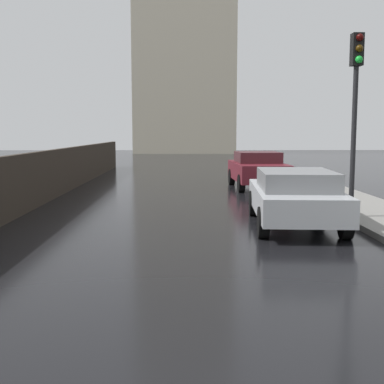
% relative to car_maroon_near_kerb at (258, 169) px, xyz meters
% --- Properties ---
extents(car_maroon_near_kerb, '(2.02, 4.17, 1.42)m').
position_rel_car_maroon_near_kerb_xyz_m(car_maroon_near_kerb, '(0.00, 0.00, 0.00)').
color(car_maroon_near_kerb, maroon).
rests_on(car_maroon_near_kerb, ground).
extents(car_silver_far_ahead, '(2.14, 4.42, 1.32)m').
position_rel_car_maroon_near_kerb_xyz_m(car_silver_far_ahead, '(-0.33, -8.05, -0.03)').
color(car_silver_far_ahead, '#B2B5BA').
rests_on(car_silver_far_ahead, ground).
extents(traffic_light, '(0.26, 0.39, 4.35)m').
position_rel_car_maroon_near_kerb_xyz_m(traffic_light, '(1.18, -7.55, 2.41)').
color(traffic_light, black).
rests_on(traffic_light, sidewalk_strip).
extents(distant_tower, '(10.66, 8.95, 34.60)m').
position_rel_car_maroon_near_kerb_xyz_m(distant_tower, '(-2.70, 35.42, 14.54)').
color(distant_tower, beige).
rests_on(distant_tower, ground).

